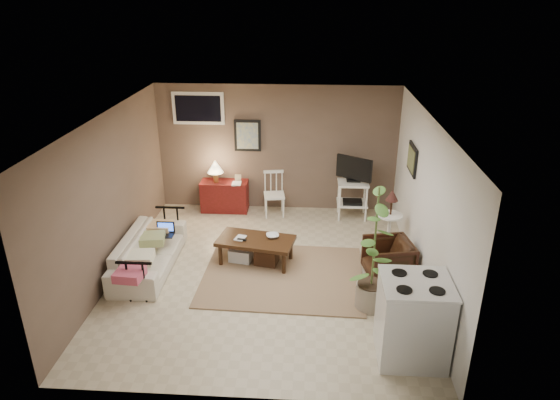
# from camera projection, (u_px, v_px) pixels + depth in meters

# --- Properties ---
(floor) EXTENTS (5.00, 5.00, 0.00)m
(floor) POSITION_uv_depth(u_px,v_px,m) (266.00, 273.00, 7.56)
(floor) COLOR #C1B293
(floor) RESTS_ON ground
(art_back) EXTENTS (0.50, 0.03, 0.60)m
(art_back) POSITION_uv_depth(u_px,v_px,m) (248.00, 136.00, 9.30)
(art_back) COLOR black
(art_right) EXTENTS (0.03, 0.60, 0.45)m
(art_right) POSITION_uv_depth(u_px,v_px,m) (412.00, 159.00, 7.80)
(art_right) COLOR black
(window) EXTENTS (0.96, 0.03, 0.60)m
(window) POSITION_uv_depth(u_px,v_px,m) (198.00, 108.00, 9.16)
(window) COLOR white
(rug) EXTENTS (2.43, 1.97, 0.02)m
(rug) POSITION_uv_depth(u_px,v_px,m) (283.00, 276.00, 7.48)
(rug) COLOR #8F6D53
(rug) RESTS_ON floor
(coffee_table) EXTENTS (1.26, 0.81, 0.44)m
(coffee_table) POSITION_uv_depth(u_px,v_px,m) (255.00, 249.00, 7.76)
(coffee_table) COLOR #331F0D
(coffee_table) RESTS_ON floor
(sofa) EXTENTS (0.55, 1.87, 0.73)m
(sofa) POSITION_uv_depth(u_px,v_px,m) (148.00, 246.00, 7.59)
(sofa) COLOR beige
(sofa) RESTS_ON floor
(sofa_pillows) EXTENTS (0.36, 1.78, 0.13)m
(sofa_pillows) POSITION_uv_depth(u_px,v_px,m) (146.00, 248.00, 7.35)
(sofa_pillows) COLOR #EBE7C2
(sofa_pillows) RESTS_ON sofa
(sofa_end_rails) EXTENTS (0.50, 1.87, 0.63)m
(sofa_end_rails) POSITION_uv_depth(u_px,v_px,m) (156.00, 249.00, 7.60)
(sofa_end_rails) COLOR black
(sofa_end_rails) RESTS_ON floor
(laptop) EXTENTS (0.29, 0.21, 0.20)m
(laptop) POSITION_uv_depth(u_px,v_px,m) (165.00, 231.00, 7.83)
(laptop) COLOR black
(laptop) RESTS_ON sofa
(red_console) EXTENTS (0.89, 0.40, 1.03)m
(red_console) POSITION_uv_depth(u_px,v_px,m) (224.00, 193.00, 9.57)
(red_console) COLOR maroon
(red_console) RESTS_ON floor
(spindle_chair) EXTENTS (0.43, 0.43, 0.83)m
(spindle_chair) POSITION_uv_depth(u_px,v_px,m) (274.00, 195.00, 9.39)
(spindle_chair) COLOR white
(spindle_chair) RESTS_ON floor
(tv_stand) EXTENTS (0.62, 0.46, 1.18)m
(tv_stand) POSITION_uv_depth(u_px,v_px,m) (353.00, 186.00, 9.18)
(tv_stand) COLOR white
(tv_stand) RESTS_ON floor
(side_table) EXTENTS (0.40, 0.40, 1.07)m
(side_table) POSITION_uv_depth(u_px,v_px,m) (390.00, 213.00, 7.98)
(side_table) COLOR white
(side_table) RESTS_ON floor
(armchair) EXTENTS (0.72, 0.75, 0.66)m
(armchair) POSITION_uv_depth(u_px,v_px,m) (388.00, 258.00, 7.34)
(armchair) COLOR black
(armchair) RESTS_ON floor
(potted_plant) EXTENTS (0.44, 0.44, 1.78)m
(potted_plant) POSITION_uv_depth(u_px,v_px,m) (375.00, 245.00, 6.39)
(potted_plant) COLOR gray
(potted_plant) RESTS_ON floor
(stove) EXTENTS (0.78, 0.73, 1.02)m
(stove) POSITION_uv_depth(u_px,v_px,m) (413.00, 320.00, 5.68)
(stove) COLOR silver
(stove) RESTS_ON floor
(bowl) EXTENTS (0.20, 0.09, 0.20)m
(bowl) POSITION_uv_depth(u_px,v_px,m) (272.00, 231.00, 7.71)
(bowl) COLOR #331F0D
(bowl) RESTS_ON coffee_table
(book_table) EXTENTS (0.15, 0.05, 0.20)m
(book_table) POSITION_uv_depth(u_px,v_px,m) (236.00, 232.00, 7.69)
(book_table) COLOR #331F0D
(book_table) RESTS_ON coffee_table
(book_console) EXTENTS (0.17, 0.03, 0.23)m
(book_console) POSITION_uv_depth(u_px,v_px,m) (232.00, 178.00, 9.31)
(book_console) COLOR #331F0D
(book_console) RESTS_ON red_console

